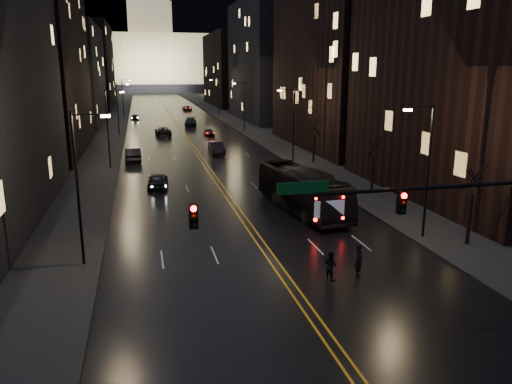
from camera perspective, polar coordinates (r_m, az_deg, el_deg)
ground at (r=23.14m, az=7.45°, el=-15.25°), size 900.00×900.00×0.00m
road at (r=149.47m, az=-10.28°, el=9.37°), size 20.00×320.00×0.02m
sidewalk_left at (r=149.43m, az=-15.72°, el=9.10°), size 8.00×320.00×0.16m
sidewalk_right at (r=150.80m, az=-4.90°, el=9.60°), size 8.00×320.00×0.16m
center_line at (r=149.47m, az=-10.28°, el=9.37°), size 0.62×320.00×0.01m
building_left_mid at (r=74.19m, az=-24.47°, el=14.84°), size 12.00×30.00×28.00m
building_left_far at (r=111.72m, az=-20.52°, el=12.41°), size 12.00×34.00×20.00m
building_left_dist at (r=159.46m, az=-18.44°, el=13.48°), size 12.00×40.00×24.00m
building_right_near at (r=48.10m, az=23.80°, el=13.68°), size 12.00×26.00×24.00m
building_right_tall at (r=74.87m, az=9.90°, el=19.66°), size 12.00×30.00×38.00m
building_right_mid at (r=114.44m, az=1.39°, el=14.77°), size 12.00×34.00×26.00m
building_right_dist at (r=161.37m, az=-2.97°, el=13.79°), size 12.00×40.00×22.00m
capitol at (r=269.03m, az=-11.83°, el=14.87°), size 90.00×50.00×58.50m
traffic_signal at (r=23.84m, az=21.29°, el=-1.96°), size 17.29×0.45×7.00m
streetlamp_right_near at (r=34.64m, az=18.86°, el=2.93°), size 2.13×0.25×9.00m
streetlamp_left_near at (r=29.72m, az=-19.44°, el=1.16°), size 2.13×0.25×9.00m
streetlamp_right_mid at (r=61.90m, az=4.15°, el=8.16°), size 2.13×0.25×9.00m
streetlamp_left_mid at (r=59.29m, az=-16.43°, el=7.38°), size 2.13×0.25×9.00m
streetlamp_right_far at (r=90.91m, az=-1.48°, el=10.01°), size 2.13×0.25×9.00m
streetlamp_left_far at (r=89.15m, az=-15.42°, el=9.45°), size 2.13×0.25×9.00m
streetlamp_right_dist at (r=120.40m, az=-4.39°, el=10.93°), size 2.13×0.25×9.00m
streetlamp_left_dist at (r=119.08m, az=-14.91°, el=10.48°), size 2.13×0.25×9.00m
tree_right_near at (r=34.35m, az=23.63°, el=1.47°), size 2.40×2.40×6.65m
tree_right_mid at (r=46.13m, az=13.36°, el=5.17°), size 2.40×2.40×6.65m
tree_right_far at (r=60.76m, az=6.69°, el=7.47°), size 2.40×2.40×6.65m
bus at (r=40.34m, az=5.30°, el=0.21°), size 4.46×12.65×3.45m
oncoming_car_a at (r=48.89m, az=-11.17°, el=1.29°), size 2.28×4.75×1.57m
oncoming_car_b at (r=63.98m, az=-13.91°, el=4.16°), size 2.13×5.33×1.72m
oncoming_car_c at (r=88.81m, az=-10.59°, el=6.87°), size 2.79×5.41×1.46m
oncoming_car_d at (r=116.77m, az=-13.66°, el=8.30°), size 1.85×4.46×1.29m
receding_car_a at (r=67.89m, az=-4.53°, el=5.02°), size 1.74×4.94×1.62m
receding_car_b at (r=86.69m, az=-5.40°, el=6.84°), size 1.67×4.02×1.36m
receding_car_c at (r=102.24m, az=-7.48°, el=7.93°), size 3.04×5.89×1.63m
receding_car_d at (r=141.80m, az=-7.88°, el=9.49°), size 2.34×4.80×1.32m
pedestrian_a at (r=28.35m, az=11.68°, el=-7.63°), size 0.61×0.79×1.93m
pedestrian_b at (r=27.78m, az=8.51°, el=-8.28°), size 0.75×0.90×1.63m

